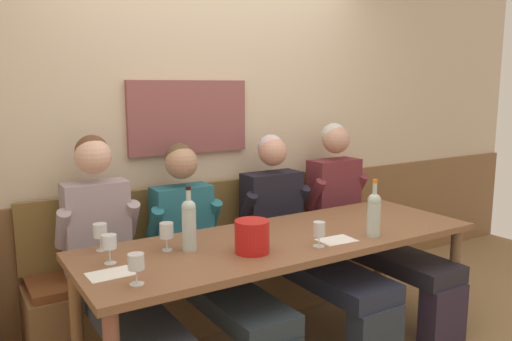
{
  "coord_description": "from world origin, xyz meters",
  "views": [
    {
      "loc": [
        -1.67,
        -2.22,
        1.63
      ],
      "look_at": [
        -0.01,
        0.45,
        1.1
      ],
      "focal_mm": 35.78,
      "sensor_mm": 36.0,
      "label": 1
    }
  ],
  "objects_px": {
    "wine_glass_center_front": "(100,231)",
    "ice_bucket": "(252,236)",
    "wine_bottle_green_tall": "(374,213)",
    "wall_bench": "(229,276)",
    "wine_glass_by_bottle": "(167,232)",
    "wine_glass_right_end": "(319,230)",
    "person_left_seat": "(301,236)",
    "wine_glass_mid_right": "(136,263)",
    "person_right_seat": "(207,254)",
    "person_center_left_seat": "(363,218)",
    "dining_table": "(285,249)",
    "person_center_right_seat": "(114,265)",
    "wine_bottle_amber_mid": "(189,223)",
    "wine_glass_mid_left": "(109,243)"
  },
  "relations": [
    {
      "from": "person_right_seat",
      "to": "person_left_seat",
      "type": "xyz_separation_m",
      "value": [
        0.71,
        0.0,
        -0.0
      ]
    },
    {
      "from": "wine_glass_right_end",
      "to": "person_left_seat",
      "type": "bearing_deg",
      "value": 62.08
    },
    {
      "from": "person_right_seat",
      "to": "person_center_left_seat",
      "type": "xyz_separation_m",
      "value": [
        1.3,
        0.03,
        0.03
      ]
    },
    {
      "from": "wine_glass_mid_right",
      "to": "wine_bottle_amber_mid",
      "type": "bearing_deg",
      "value": 38.37
    },
    {
      "from": "person_left_seat",
      "to": "wine_glass_right_end",
      "type": "height_order",
      "value": "person_left_seat"
    },
    {
      "from": "wine_bottle_green_tall",
      "to": "wine_glass_by_bottle",
      "type": "height_order",
      "value": "wine_bottle_green_tall"
    },
    {
      "from": "person_right_seat",
      "to": "wine_bottle_amber_mid",
      "type": "distance_m",
      "value": 0.43
    },
    {
      "from": "wall_bench",
      "to": "ice_bucket",
      "type": "bearing_deg",
      "value": -110.65
    },
    {
      "from": "wine_bottle_green_tall",
      "to": "wine_glass_mid_right",
      "type": "relative_size",
      "value": 2.39
    },
    {
      "from": "wall_bench",
      "to": "wine_bottle_green_tall",
      "type": "distance_m",
      "value": 1.22
    },
    {
      "from": "wall_bench",
      "to": "wine_glass_mid_right",
      "type": "height_order",
      "value": "wall_bench"
    },
    {
      "from": "person_left_seat",
      "to": "ice_bucket",
      "type": "bearing_deg",
      "value": -145.94
    },
    {
      "from": "person_left_seat",
      "to": "wine_glass_mid_right",
      "type": "height_order",
      "value": "person_left_seat"
    },
    {
      "from": "wall_bench",
      "to": "person_right_seat",
      "type": "height_order",
      "value": "person_right_seat"
    },
    {
      "from": "person_left_seat",
      "to": "person_center_left_seat",
      "type": "height_order",
      "value": "person_center_left_seat"
    },
    {
      "from": "person_center_left_seat",
      "to": "ice_bucket",
      "type": "relative_size",
      "value": 7.2
    },
    {
      "from": "wine_bottle_amber_mid",
      "to": "wine_bottle_green_tall",
      "type": "height_order",
      "value": "wine_bottle_amber_mid"
    },
    {
      "from": "person_center_right_seat",
      "to": "wine_glass_center_front",
      "type": "relative_size",
      "value": 9.0
    },
    {
      "from": "dining_table",
      "to": "wine_glass_by_bottle",
      "type": "relative_size",
      "value": 15.74
    },
    {
      "from": "wall_bench",
      "to": "wine_glass_right_end",
      "type": "relative_size",
      "value": 19.32
    },
    {
      "from": "wall_bench",
      "to": "dining_table",
      "type": "relative_size",
      "value": 1.13
    },
    {
      "from": "dining_table",
      "to": "ice_bucket",
      "type": "height_order",
      "value": "ice_bucket"
    },
    {
      "from": "wall_bench",
      "to": "person_center_left_seat",
      "type": "distance_m",
      "value": 1.07
    },
    {
      "from": "dining_table",
      "to": "person_right_seat",
      "type": "bearing_deg",
      "value": 138.72
    },
    {
      "from": "person_center_left_seat",
      "to": "wine_glass_center_front",
      "type": "xyz_separation_m",
      "value": [
        -1.93,
        -0.02,
        0.2
      ]
    },
    {
      "from": "person_left_seat",
      "to": "wine_glass_mid_right",
      "type": "xyz_separation_m",
      "value": [
        -1.33,
        -0.56,
        0.23
      ]
    },
    {
      "from": "dining_table",
      "to": "person_center_right_seat",
      "type": "distance_m",
      "value": 0.97
    },
    {
      "from": "wine_bottle_green_tall",
      "to": "wine_glass_mid_right",
      "type": "height_order",
      "value": "wine_bottle_green_tall"
    },
    {
      "from": "dining_table",
      "to": "person_center_left_seat",
      "type": "height_order",
      "value": "person_center_left_seat"
    },
    {
      "from": "person_right_seat",
      "to": "wine_glass_center_front",
      "type": "height_order",
      "value": "person_right_seat"
    },
    {
      "from": "person_right_seat",
      "to": "wine_glass_mid_left",
      "type": "height_order",
      "value": "person_right_seat"
    },
    {
      "from": "ice_bucket",
      "to": "wine_glass_right_end",
      "type": "distance_m",
      "value": 0.38
    },
    {
      "from": "wine_glass_center_front",
      "to": "ice_bucket",
      "type": "bearing_deg",
      "value": -33.68
    },
    {
      "from": "person_right_seat",
      "to": "wine_glass_by_bottle",
      "type": "xyz_separation_m",
      "value": [
        -0.32,
        -0.18,
        0.23
      ]
    },
    {
      "from": "wall_bench",
      "to": "wine_glass_by_bottle",
      "type": "distance_m",
      "value": 1.05
    },
    {
      "from": "wine_glass_mid_right",
      "to": "wine_glass_right_end",
      "type": "relative_size",
      "value": 1.02
    },
    {
      "from": "wine_bottle_green_tall",
      "to": "wine_glass_right_end",
      "type": "bearing_deg",
      "value": 177.47
    },
    {
      "from": "wine_glass_mid_right",
      "to": "wine_glass_by_bottle",
      "type": "bearing_deg",
      "value": 51.84
    },
    {
      "from": "dining_table",
      "to": "person_center_right_seat",
      "type": "height_order",
      "value": "person_center_right_seat"
    },
    {
      "from": "wall_bench",
      "to": "dining_table",
      "type": "xyz_separation_m",
      "value": [
        0.0,
        -0.69,
        0.39
      ]
    },
    {
      "from": "wine_glass_by_bottle",
      "to": "wine_bottle_green_tall",
      "type": "bearing_deg",
      "value": -19.41
    },
    {
      "from": "ice_bucket",
      "to": "wine_bottle_green_tall",
      "type": "relative_size",
      "value": 0.54
    },
    {
      "from": "person_left_seat",
      "to": "wine_bottle_amber_mid",
      "type": "relative_size",
      "value": 3.63
    },
    {
      "from": "wall_bench",
      "to": "person_left_seat",
      "type": "distance_m",
      "value": 0.61
    },
    {
      "from": "wall_bench",
      "to": "wine_bottle_green_tall",
      "type": "height_order",
      "value": "wine_bottle_green_tall"
    },
    {
      "from": "person_left_seat",
      "to": "wine_glass_center_front",
      "type": "height_order",
      "value": "person_left_seat"
    },
    {
      "from": "wine_glass_right_end",
      "to": "ice_bucket",
      "type": "bearing_deg",
      "value": 162.58
    },
    {
      "from": "person_center_right_seat",
      "to": "wine_glass_right_end",
      "type": "relative_size",
      "value": 9.59
    },
    {
      "from": "wine_bottle_green_tall",
      "to": "wall_bench",
      "type": "bearing_deg",
      "value": 115.22
    },
    {
      "from": "wall_bench",
      "to": "person_right_seat",
      "type": "bearing_deg",
      "value": -133.66
    }
  ]
}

